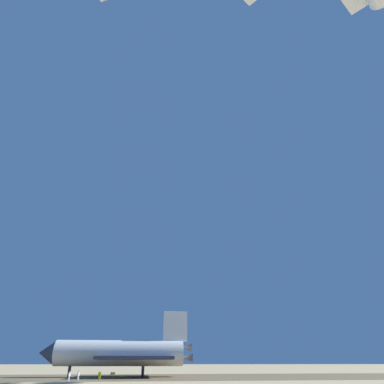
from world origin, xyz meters
name	(u,v)px	position (x,y,z in m)	size (l,w,h in m)	color
ground_plane	(118,377)	(0.00, 0.00, 0.00)	(1200.00, 1200.00, 0.00)	#D1B57F
runway_strip	(118,377)	(-0.06, 1.02, 0.01)	(440.00, 44.00, 0.02)	olive
space_shuttle	(118,353)	(0.48, 1.01, 5.35)	(38.48, 24.27, 15.80)	white
ground_crew_near_nose	(100,375)	(2.93, 17.57, 0.94)	(0.65, 0.25, 1.73)	yellow
ground_crew_mid_fuselage	(78,375)	(7.15, 17.64, 0.94)	(0.50, 0.49, 1.73)	silver
ground_crew_near_wingtip	(69,376)	(8.54, 20.03, 0.94)	(0.40, 0.58, 1.73)	silver
ground_support_crate	(113,374)	(2.39, -16.07, 0.34)	(1.04, 1.37, 0.68)	#596B4C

